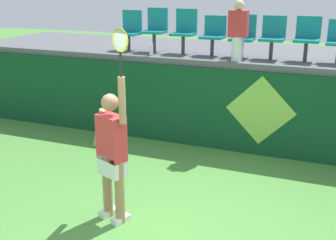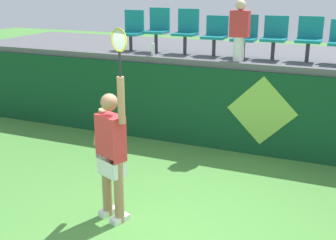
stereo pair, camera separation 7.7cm
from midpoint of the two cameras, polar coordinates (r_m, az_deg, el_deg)
The scene contains 14 objects.
ground_plane at distance 5.64m, azimuth -1.16°, elevation -15.22°, with size 40.00×40.00×0.00m, color #478438.
court_back_wall at distance 8.21m, azimuth 7.96°, elevation 1.32°, with size 12.49×0.20×1.56m, color #0F4223.
spectator_platform at distance 9.36m, azimuth 10.36°, elevation 8.48°, with size 12.49×2.91×0.12m, color #56565B.
tennis_player at distance 5.67m, azimuth -7.71°, elevation -4.09°, with size 0.71×0.39×2.56m.
water_bottle at distance 8.65m, azimuth -2.47°, elevation 9.19°, with size 0.08×0.08×0.23m, color white.
stadium_chair_0 at distance 9.36m, azimuth -5.22°, elevation 11.76°, with size 0.44×0.42×0.82m.
stadium_chair_1 at distance 9.10m, azimuth -1.88°, elevation 12.01°, with size 0.44×0.42×0.88m.
stadium_chair_2 at distance 8.87m, azimuth 1.94°, elevation 11.78°, with size 0.44×0.42×0.88m.
stadium_chair_3 at distance 8.68m, azimuth 5.73°, elevation 11.19°, with size 0.44×0.42×0.76m.
stadium_chair_4 at distance 8.54m, azimuth 9.54°, elevation 10.97°, with size 0.44×0.42×0.80m.
stadium_chair_5 at distance 8.43m, azimuth 13.30°, elevation 10.73°, with size 0.44×0.42×0.79m.
stadium_chair_6 at distance 8.35m, azimuth 17.52°, elevation 10.39°, with size 0.44×0.42×0.80m.
spectator_0 at distance 8.10m, azimuth 8.88°, elevation 11.61°, with size 0.34×0.20×1.08m.
wall_signage_mount at distance 8.25m, azimuth 11.37°, elevation -4.48°, with size 1.27×0.01×1.49m.
Camera 1 is at (1.85, -4.36, 3.07)m, focal length 46.55 mm.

